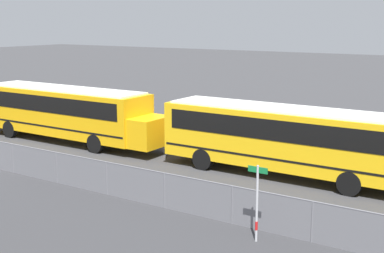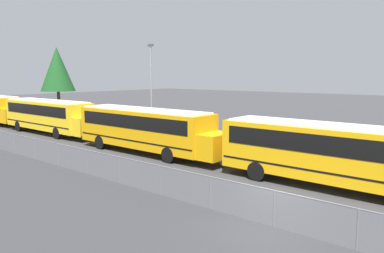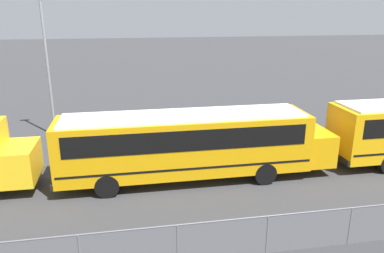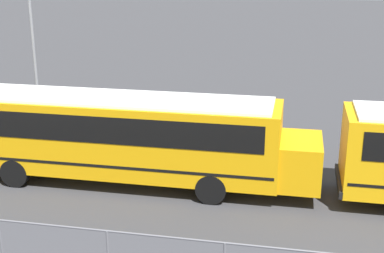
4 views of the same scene
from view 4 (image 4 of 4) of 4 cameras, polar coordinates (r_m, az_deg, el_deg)
The scene contains 2 objects.
school_bus_2 at distance 19.49m, azimuth -7.04°, elevation -0.64°, with size 13.17×2.64×3.26m.
light_pole at distance 28.94m, azimuth -16.75°, elevation 10.40°, with size 0.60×0.24×8.69m.
Camera 4 is at (-7.52, -11.38, 8.01)m, focal length 50.00 mm.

